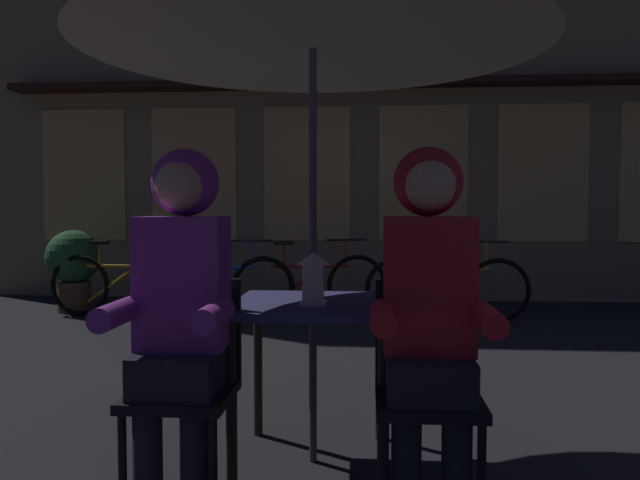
% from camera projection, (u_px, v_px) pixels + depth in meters
% --- Properties ---
extents(ground_plane, '(60.00, 60.00, 0.00)m').
position_uv_depth(ground_plane, '(313.00, 461.00, 2.85)').
color(ground_plane, '#232326').
extents(cafe_table, '(0.72, 0.72, 0.74)m').
position_uv_depth(cafe_table, '(313.00, 324.00, 2.81)').
color(cafe_table, navy).
rests_on(cafe_table, ground_plane).
extents(patio_umbrella, '(2.10, 2.10, 2.31)m').
position_uv_depth(patio_umbrella, '(313.00, 6.00, 2.74)').
color(patio_umbrella, '#4C4C51').
rests_on(patio_umbrella, ground_plane).
extents(lantern, '(0.11, 0.11, 0.23)m').
position_uv_depth(lantern, '(314.00, 277.00, 2.70)').
color(lantern, white).
rests_on(lantern, cafe_table).
extents(chair_left, '(0.40, 0.40, 0.87)m').
position_uv_depth(chair_left, '(186.00, 376.00, 2.49)').
color(chair_left, black).
rests_on(chair_left, ground_plane).
extents(chair_right, '(0.40, 0.40, 0.87)m').
position_uv_depth(chair_right, '(427.00, 381.00, 2.42)').
color(chair_right, black).
rests_on(chair_right, ground_plane).
extents(person_left_hooded, '(0.45, 0.56, 1.40)m').
position_uv_depth(person_left_hooded, '(181.00, 289.00, 2.42)').
color(person_left_hooded, black).
rests_on(person_left_hooded, ground_plane).
extents(person_right_hooded, '(0.45, 0.56, 1.40)m').
position_uv_depth(person_right_hooded, '(429.00, 292.00, 2.34)').
color(person_right_hooded, black).
rests_on(person_right_hooded, ground_plane).
extents(shopfront_building, '(10.00, 0.93, 6.20)m').
position_uv_depth(shopfront_building, '(365.00, 60.00, 8.04)').
color(shopfront_building, '#937A56').
rests_on(shopfront_building, ground_plane).
extents(bicycle_nearest, '(1.68, 0.08, 0.84)m').
position_uv_depth(bicycle_nearest, '(125.00, 284.00, 6.64)').
color(bicycle_nearest, black).
rests_on(bicycle_nearest, ground_plane).
extents(bicycle_second, '(1.68, 0.16, 0.84)m').
position_uv_depth(bicycle_second, '(215.00, 286.00, 6.49)').
color(bicycle_second, black).
rests_on(bicycle_second, ground_plane).
extents(bicycle_third, '(1.64, 0.45, 0.84)m').
position_uv_depth(bicycle_third, '(310.00, 285.00, 6.63)').
color(bicycle_third, black).
rests_on(bicycle_third, ground_plane).
extents(bicycle_fourth, '(1.68, 0.08, 0.84)m').
position_uv_depth(bicycle_fourth, '(447.00, 288.00, 6.32)').
color(bicycle_fourth, black).
rests_on(bicycle_fourth, ground_plane).
extents(potted_plant, '(0.60, 0.60, 0.92)m').
position_uv_depth(potted_plant, '(74.00, 263.00, 6.95)').
color(potted_plant, brown).
rests_on(potted_plant, ground_plane).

